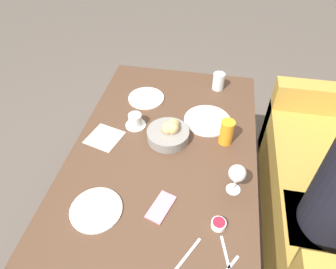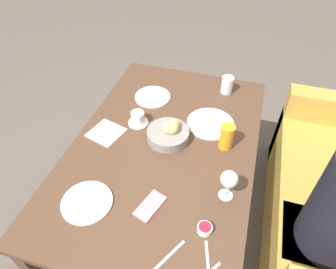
# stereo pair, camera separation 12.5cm
# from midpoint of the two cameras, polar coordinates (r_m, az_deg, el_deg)

# --- Properties ---
(ground_plane) EXTENTS (10.00, 10.00, 0.00)m
(ground_plane) POSITION_cam_midpoint_polar(r_m,az_deg,el_deg) (2.12, -2.20, -15.85)
(ground_plane) COLOR #564C44
(dining_table) EXTENTS (1.43, 0.92, 0.72)m
(dining_table) POSITION_cam_midpoint_polar(r_m,az_deg,el_deg) (1.60, -2.81, -4.44)
(dining_table) COLOR #4C3323
(dining_table) RESTS_ON ground_plane
(seated_person) EXTENTS (0.35, 0.45, 1.18)m
(seated_person) POSITION_cam_midpoint_polar(r_m,az_deg,el_deg) (1.72, 27.48, -13.97)
(seated_person) COLOR #23232D
(seated_person) RESTS_ON ground_plane
(bread_basket) EXTENTS (0.22, 0.22, 0.11)m
(bread_basket) POSITION_cam_midpoint_polar(r_m,az_deg,el_deg) (1.55, -2.13, 0.26)
(bread_basket) COLOR gray
(bread_basket) RESTS_ON dining_table
(plate_near_left) EXTENTS (0.22, 0.22, 0.01)m
(plate_near_left) POSITION_cam_midpoint_polar(r_m,az_deg,el_deg) (1.84, -6.13, 6.85)
(plate_near_left) COLOR white
(plate_near_left) RESTS_ON dining_table
(plate_near_right) EXTENTS (0.22, 0.22, 0.01)m
(plate_near_right) POSITION_cam_midpoint_polar(r_m,az_deg,el_deg) (1.35, -16.19, -13.72)
(plate_near_right) COLOR white
(plate_near_right) RESTS_ON dining_table
(plate_far_center) EXTENTS (0.26, 0.26, 0.01)m
(plate_far_center) POSITION_cam_midpoint_polar(r_m,az_deg,el_deg) (1.68, 5.40, 2.63)
(plate_far_center) COLOR white
(plate_far_center) RESTS_ON dining_table
(juice_glass) EXTENTS (0.07, 0.07, 0.14)m
(juice_glass) POSITION_cam_midpoint_polar(r_m,az_deg,el_deg) (1.53, 8.81, 0.37)
(juice_glass) COLOR orange
(juice_glass) RESTS_ON dining_table
(water_tumbler) EXTENTS (0.07, 0.07, 0.11)m
(water_tumbler) POSITION_cam_midpoint_polar(r_m,az_deg,el_deg) (1.90, 7.73, 9.95)
(water_tumbler) COLOR silver
(water_tumbler) RESTS_ON dining_table
(wine_glass) EXTENTS (0.08, 0.08, 0.16)m
(wine_glass) POSITION_cam_midpoint_polar(r_m,az_deg,el_deg) (1.29, 10.33, -7.55)
(wine_glass) COLOR silver
(wine_glass) RESTS_ON dining_table
(coffee_cup) EXTENTS (0.11, 0.11, 0.07)m
(coffee_cup) POSITION_cam_midpoint_polar(r_m,az_deg,el_deg) (1.64, -8.43, 2.53)
(coffee_cup) COLOR white
(coffee_cup) RESTS_ON dining_table
(jam_bowl_berry) EXTENTS (0.06, 0.06, 0.03)m
(jam_bowl_berry) POSITION_cam_midpoint_polar(r_m,az_deg,el_deg) (1.26, 6.71, -16.72)
(jam_bowl_berry) COLOR white
(jam_bowl_berry) RESTS_ON dining_table
(fork_silver) EXTENTS (0.15, 0.09, 0.00)m
(fork_silver) POSITION_cam_midpoint_polar(r_m,az_deg,el_deg) (1.21, 0.52, -22.13)
(fork_silver) COLOR #B7B7BC
(fork_silver) RESTS_ON dining_table
(spoon_coffee) EXTENTS (0.12, 0.05, 0.00)m
(spoon_coffee) POSITION_cam_midpoint_polar(r_m,az_deg,el_deg) (1.23, 7.78, -21.39)
(spoon_coffee) COLOR #B7B7BC
(spoon_coffee) RESTS_ON dining_table
(napkin) EXTENTS (0.20, 0.20, 0.00)m
(napkin) POSITION_cam_midpoint_polar(r_m,az_deg,el_deg) (1.62, -14.20, -0.68)
(napkin) COLOR silver
(napkin) RESTS_ON dining_table
(cell_phone) EXTENTS (0.17, 0.12, 0.01)m
(cell_phone) POSITION_cam_midpoint_polar(r_m,az_deg,el_deg) (1.31, -4.15, -13.74)
(cell_phone) COLOR pink
(cell_phone) RESTS_ON dining_table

